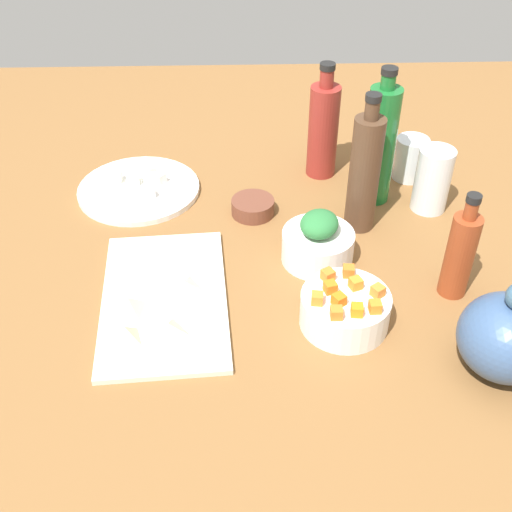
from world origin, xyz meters
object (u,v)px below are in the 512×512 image
Objects in this scene: plate_tofu at (139,189)px; bowl_small_side at (252,207)px; bowl_carrots at (345,310)px; drinking_glass_0 at (433,180)px; bottle_2 at (364,173)px; bottle_0 at (323,129)px; drinking_glass_1 at (410,158)px; cutting_board at (164,299)px; bowl_greens at (318,246)px; bottle_3 at (460,254)px; teapot at (507,337)px; bottle_1 at (380,144)px.

bowl_small_side is (8.52, 23.40, 0.96)cm from plate_tofu.
drinking_glass_0 reaches higher than bowl_carrots.
bottle_2 reaches higher than bowl_small_side.
drinking_glass_1 is (2.41, 18.62, -5.92)cm from bottle_0.
cutting_board is 1.27× the size of bottle_2.
drinking_glass_1 is at bearing 94.13° from plate_tofu.
bowl_greens is 0.52× the size of bottle_0.
plate_tofu is 40.36cm from bottle_0.
cutting_board is 1.76× the size of bottle_3.
cutting_board is at bearing -31.35° from bowl_small_side.
drinking_glass_1 is (-54.13, -1.83, -1.97)cm from teapot.
drinking_glass_1 is (-17.28, 13.35, -7.31)cm from bottle_2.
bottle_3 reaches higher than bowl_carrots.
teapot is (26.61, 24.32, 3.62)cm from bowl_greens.
bottle_1 is at bearing -48.79° from drinking_glass_1.
plate_tofu is 41.92cm from bowl_greens.
bowl_greens is 1.52× the size of bowl_small_side.
bowl_carrots is 47.05cm from bottle_0.
teapot reaches higher than drinking_glass_0.
bottle_2 is at bearing -25.21° from bottle_1.
bowl_greens is 0.66× the size of bottle_3.
teapot reaches higher than drinking_glass_1.
drinking_glass_1 is at bearing -178.07° from teapot.
bowl_carrots is 0.73× the size of bottle_3.
bowl_small_side is 27.62cm from bottle_1.
bottle_3 is at bearing 16.15° from bottle_1.
bottle_0 is at bearing -97.37° from drinking_glass_1.
cutting_board is 2.64× the size of drinking_glass_0.
teapot is at bearing 49.73° from plate_tofu.
bottle_3 reaches higher than drinking_glass_1.
bowl_carrots is 48.33cm from drinking_glass_1.
bottle_1 reaches higher than plate_tofu.
bottle_0 is (-29.93, 3.88, 7.57)cm from bowl_greens.
bowl_greens reaches higher than bowl_small_side.
bowl_carrots is at bearing -33.51° from drinking_glass_0.
bowl_greens is 16.39cm from bottle_2.
teapot is 60.25cm from bottle_0.
bottle_3 reaches higher than bowl_small_side.
bottle_0 is 43.34cm from bottle_3.
bottle_1 is at bearing 145.41° from bowl_greens.
bottle_3 reaches higher than cutting_board.
bottle_2 is 23.03cm from drinking_glass_1.
teapot is 0.60× the size of bottle_2.
bowl_greens is at bearing -34.59° from bottle_1.
bottle_3 is at bearing 54.01° from bowl_small_side.
bowl_carrots is 21.39cm from bottle_3.
plate_tofu is at bearing -80.39° from bottle_0.
bottle_2 is 16.76cm from drinking_glass_0.
bottle_0 reaches higher than drinking_glass_0.
teapot is (50.00, 59.02, 5.94)cm from plate_tofu.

